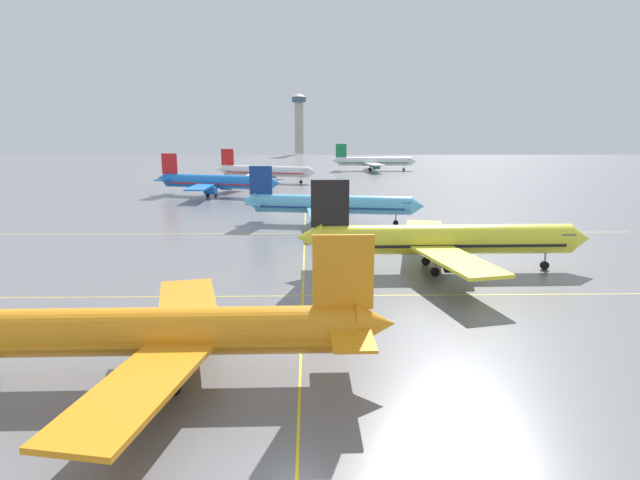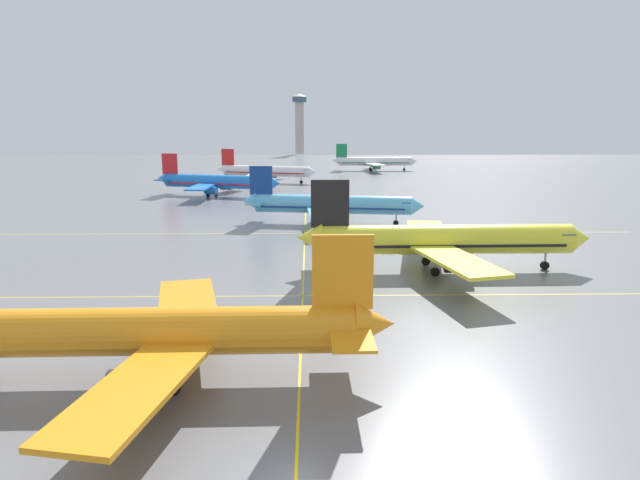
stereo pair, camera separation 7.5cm
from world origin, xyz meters
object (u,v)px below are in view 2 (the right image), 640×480
object	(u,v)px
airliner_distant_taxiway	(374,162)
airliner_second_row	(443,240)
airliner_front_gate	(160,332)
airliner_far_right_stand	(265,171)
control_tower	(299,119)
airliner_third_row	(330,205)
airliner_far_left_stand	(216,182)

from	to	relation	value
airliner_distant_taxiway	airliner_second_row	bearing A→B (deg)	-92.99
airliner_front_gate	airliner_far_right_stand	xyz separation A→B (m)	(-2.63, 142.87, -0.34)
airliner_far_right_stand	control_tower	distance (m)	156.20
airliner_distant_taxiway	control_tower	xyz separation A→B (m)	(-31.85, 112.80, 16.85)
airliner_third_row	control_tower	bearing A→B (deg)	92.44
airliner_second_row	airliner_distant_taxiway	bearing A→B (deg)	87.01
airliner_far_right_stand	airliner_third_row	bearing A→B (deg)	-76.13
airliner_front_gate	airliner_far_left_stand	world-z (taller)	airliner_front_gate
airliner_front_gate	airliner_second_row	xyz separation A→B (m)	(29.98, 32.41, 0.28)
airliner_second_row	airliner_far_right_stand	size ratio (longest dim) A/B	1.19
airliner_front_gate	airliner_far_right_stand	distance (m)	142.89
airliner_front_gate	airliner_far_left_stand	xyz separation A→B (m)	(-13.39, 110.05, -0.18)
airliner_third_row	airliner_far_left_stand	world-z (taller)	airliner_third_row
airliner_third_row	airliner_second_row	bearing A→B (deg)	-68.30
airliner_far_right_stand	airliner_distant_taxiway	distance (m)	58.59
airliner_second_row	airliner_far_left_stand	xyz separation A→B (m)	(-43.37, 77.64, -0.47)
airliner_distant_taxiway	control_tower	size ratio (longest dim) A/B	0.98
airliner_second_row	control_tower	xyz separation A→B (m)	(-23.87, 265.50, 16.21)
airliner_second_row	airliner_third_row	distance (m)	38.06
airliner_third_row	airliner_far_right_stand	bearing A→B (deg)	103.87
airliner_front_gate	airliner_second_row	distance (m)	44.16
airliner_distant_taxiway	control_tower	bearing A→B (deg)	105.77
airliner_second_row	airliner_distant_taxiway	size ratio (longest dim) A/B	1.17
airliner_far_left_stand	airliner_distant_taxiway	distance (m)	90.95
airliner_far_left_stand	control_tower	bearing A→B (deg)	84.07
airliner_second_row	airliner_far_left_stand	bearing A→B (deg)	119.19
airliner_far_right_stand	control_tower	bearing A→B (deg)	86.77
airliner_front_gate	control_tower	xyz separation A→B (m)	(6.12, 297.91, 16.49)
airliner_far_right_stand	airliner_distant_taxiway	world-z (taller)	airliner_far_right_stand
airliner_far_left_stand	control_tower	xyz separation A→B (m)	(19.51, 187.86, 16.68)
airliner_front_gate	airliner_distant_taxiway	distance (m)	188.96
airliner_front_gate	airliner_third_row	distance (m)	69.62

